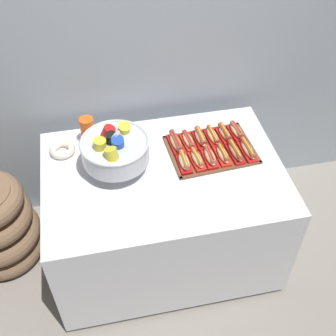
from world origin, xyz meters
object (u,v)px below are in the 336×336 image
hot_dog_3 (223,155)px  hot_dog_6 (176,142)px  hot_dog_1 (197,159)px  cup_stack (88,131)px  buffet_table (164,212)px  hot_dog_9 (213,136)px  punch_bowl (115,149)px  donut (62,150)px  hot_dog_8 (200,138)px  hot_dog_10 (225,133)px  hot_dog_11 (237,131)px  hot_dog_0 (184,162)px  hot_dog_5 (248,150)px  serving_tray (211,150)px  hot_dog_7 (188,141)px  hot_dog_4 (235,152)px  hot_dog_2 (210,157)px

hot_dog_3 → hot_dog_6: hot_dog_6 is taller
hot_dog_1 → cup_stack: size_ratio=0.94×
hot_dog_3 → buffet_table: bearing=-175.2°
hot_dog_1 → hot_dog_9: hot_dog_1 is taller
buffet_table → punch_bowl: punch_bowl is taller
hot_dog_1 → donut: size_ratio=1.10×
hot_dog_6 → hot_dog_8: size_ratio=1.07×
hot_dog_1 → hot_dog_10: bearing=40.1°
hot_dog_3 → hot_dog_11: size_ratio=1.04×
hot_dog_0 → hot_dog_5: bearing=3.8°
donut → serving_tray: bearing=-10.5°
buffet_table → hot_dog_7: hot_dog_7 is taller
hot_dog_7 → punch_bowl: bearing=-165.2°
hot_dog_8 → hot_dog_11: size_ratio=1.09×
hot_dog_4 → donut: (-0.95, 0.23, -0.02)m
hot_dog_0 → hot_dog_8: bearing=51.6°
hot_dog_9 → hot_dog_10: (0.07, 0.01, 0.00)m
serving_tray → hot_dog_5: size_ratio=2.72×
serving_tray → hot_dog_3: (0.04, -0.08, 0.03)m
hot_dog_8 → hot_dog_9: bearing=3.8°
hot_dog_0 → hot_dog_4: (0.30, 0.02, 0.00)m
hot_dog_10 → serving_tray: bearing=-139.9°
hot_dog_3 → punch_bowl: bearing=176.0°
punch_bowl → hot_dog_4: bearing=-3.1°
buffet_table → donut: bearing=153.7°
hot_dog_3 → hot_dog_6: size_ratio=0.89×
hot_dog_7 → donut: bearing=173.6°
hot_dog_6 → cup_stack: cup_stack is taller
hot_dog_2 → donut: hot_dog_2 is taller
punch_bowl → hot_dog_7: bearing=14.8°
hot_dog_11 → hot_dog_6: bearing=-176.2°
hot_dog_6 → punch_bowl: 0.39m
hot_dog_0 → hot_dog_9: hot_dog_0 is taller
hot_dog_0 → hot_dog_3: hot_dog_0 is taller
hot_dog_0 → cup_stack: bearing=148.2°
hot_dog_5 → donut: size_ratio=1.26×
hot_dog_4 → hot_dog_11: (0.06, 0.17, -0.00)m
hot_dog_6 → punch_bowl: punch_bowl is taller
hot_dog_2 → hot_dog_8: size_ratio=0.92×
hot_dog_5 → hot_dog_0: bearing=-176.2°
hot_dog_6 → cup_stack: size_ratio=1.07×
hot_dog_5 → punch_bowl: bearing=177.6°
hot_dog_4 → punch_bowl: 0.67m
hot_dog_1 → hot_dog_4: hot_dog_4 is taller
hot_dog_9 → hot_dog_6: bearing=-176.2°
hot_dog_2 → punch_bowl: (-0.51, 0.05, 0.11)m
hot_dog_1 → punch_bowl: size_ratio=0.44×
hot_dog_9 → hot_dog_2: bearing=-110.6°
serving_tray → punch_bowl: size_ratio=1.37×
hot_dog_8 → punch_bowl: (-0.50, -0.12, 0.11)m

